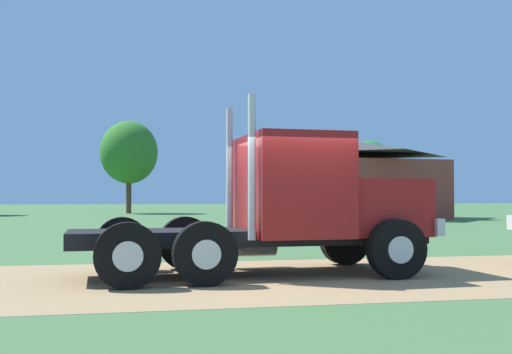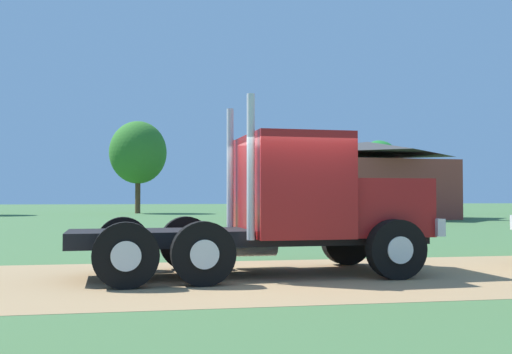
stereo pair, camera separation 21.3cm
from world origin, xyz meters
name	(u,v)px [view 2 (the right image)]	position (x,y,z in m)	size (l,w,h in m)	color
ground_plane	(287,277)	(0.00, 0.00, 0.00)	(200.00, 200.00, 0.00)	#426A3B
dirt_track	(287,277)	(0.00, 0.00, 0.00)	(120.00, 5.75, 0.01)	#9F7F56
truck_foreground_white	(295,207)	(0.28, 0.51, 1.27)	(6.81, 3.01, 3.26)	black
shed_building	(368,181)	(11.97, 27.57, 2.44)	(10.22, 9.12, 5.06)	brown
tree_mid	(138,153)	(-3.12, 41.90, 5.15)	(4.82, 4.82, 7.82)	#513823
tree_right	(379,164)	(18.75, 42.71, 4.39)	(3.98, 3.98, 6.60)	#513823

